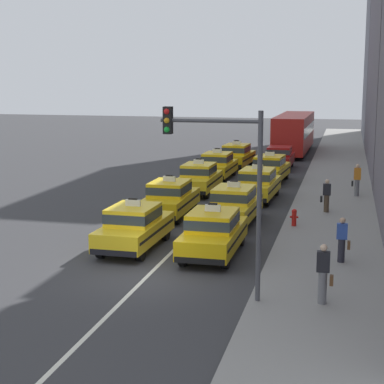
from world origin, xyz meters
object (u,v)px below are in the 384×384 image
object	(u,v)px
taxi_left_nearest	(134,226)
taxi_right_second	(234,204)
taxi_left_fourth	(218,165)
taxi_right_nearest	(213,232)
pedestrian_by_storefront	(323,274)
traffic_light_pole	(225,171)
taxi_right_third	(258,183)
taxi_left_third	(199,178)
pedestrian_near_crosswalk	(342,240)
taxi_left_fifth	(237,155)
pedestrian_mid_block	(357,180)
bus_right_sixth	(294,131)
taxi_right_fourth	(270,168)
pedestrian_trailing	(326,196)
sedan_right_fifth	(279,157)
fire_hydrant	(294,217)

from	to	relation	value
taxi_left_nearest	taxi_right_second	size ratio (longest dim) A/B	0.99
taxi_left_fourth	taxi_right_nearest	world-z (taller)	same
taxi_left_fourth	pedestrian_by_storefront	xyz separation A→B (m)	(7.41, -21.94, 0.13)
traffic_light_pole	taxi_right_third	bearing A→B (deg)	94.43
taxi_left_fourth	taxi_right_third	distance (m)	7.32
taxi_left_third	pedestrian_near_crosswalk	world-z (taller)	taxi_left_third
taxi_left_nearest	pedestrian_by_storefront	xyz separation A→B (m)	(7.14, -4.80, 0.13)
taxi_left_third	taxi_left_fifth	world-z (taller)	same
taxi_right_third	taxi_left_third	bearing A→B (deg)	160.51
taxi_left_nearest	taxi_right_nearest	bearing A→B (deg)	-4.51
taxi_left_fifth	taxi_right_nearest	world-z (taller)	same
pedestrian_mid_block	traffic_light_pole	xyz separation A→B (m)	(-3.83, -17.32, 2.82)
taxi_left_fifth	traffic_light_pole	distance (m)	27.84
taxi_right_nearest	traffic_light_pole	bearing A→B (deg)	-74.59
taxi_left_fifth	bus_right_sixth	distance (m)	10.29
taxi_right_nearest	taxi_right_fourth	xyz separation A→B (m)	(0.04, 16.69, 0.00)
taxi_right_second	pedestrian_mid_block	bearing A→B (deg)	54.41
taxi_left_nearest	pedestrian_near_crosswalk	xyz separation A→B (m)	(7.60, -0.51, 0.05)
pedestrian_trailing	sedan_right_fifth	bearing A→B (deg)	104.30
taxi_left_fifth	sedan_right_fifth	world-z (taller)	taxi_left_fifth
taxi_right_nearest	pedestrian_trailing	distance (m)	8.81
taxi_left_fourth	traffic_light_pole	xyz separation A→B (m)	(4.65, -22.14, 2.94)
taxi_left_third	pedestrian_by_storefront	world-z (taller)	taxi_left_third
taxi_right_third	pedestrian_mid_block	distance (m)	5.30
taxi_left_fourth	bus_right_sixth	world-z (taller)	bus_right_sixth
taxi_right_third	pedestrian_by_storefront	world-z (taller)	taxi_right_third
taxi_left_third	pedestrian_near_crosswalk	bearing A→B (deg)	-57.63
traffic_light_pole	pedestrian_by_storefront	bearing A→B (deg)	4.10
taxi_right_second	traffic_light_pole	distance (m)	10.47
taxi_right_nearest	pedestrian_near_crosswalk	bearing A→B (deg)	-3.37
taxi_right_second	pedestrian_mid_block	size ratio (longest dim) A/B	2.71
taxi_right_third	pedestrian_trailing	xyz separation A→B (m)	(3.63, -2.94, 0.04)
taxi_left_third	taxi_right_nearest	world-z (taller)	same
taxi_right_third	sedan_right_fifth	bearing A→B (deg)	90.49
taxi_right_third	bus_right_sixth	distance (m)	21.42
taxi_left_third	traffic_light_pole	world-z (taller)	traffic_light_pole
taxi_left_third	fire_hydrant	xyz separation A→B (m)	(5.83, -7.34, -0.33)
taxi_left_third	taxi_left_fourth	distance (m)	5.25
sedan_right_fifth	traffic_light_pole	bearing A→B (deg)	-87.25
pedestrian_near_crosswalk	pedestrian_trailing	bearing A→B (deg)	95.62
taxi_left_fourth	taxi_left_fifth	xyz separation A→B (m)	(0.33, 5.20, 0.00)
taxi_left_third	taxi_left_fifth	xyz separation A→B (m)	(0.31, 10.45, 0.00)
taxi_left_fourth	fire_hydrant	distance (m)	13.89
taxi_left_nearest	taxi_left_fourth	bearing A→B (deg)	90.91
taxi_right_third	traffic_light_pole	xyz separation A→B (m)	(1.21, -15.68, 2.94)
taxi_right_nearest	bus_right_sixth	xyz separation A→B (m)	(0.17, 32.32, 0.94)
taxi_right_second	taxi_left_fourth	bearing A→B (deg)	104.67
pedestrian_near_crosswalk	traffic_light_pole	distance (m)	6.24
pedestrian_trailing	fire_hydrant	size ratio (longest dim) A/B	2.12
taxi_left_third	sedan_right_fifth	bearing A→B (deg)	72.39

